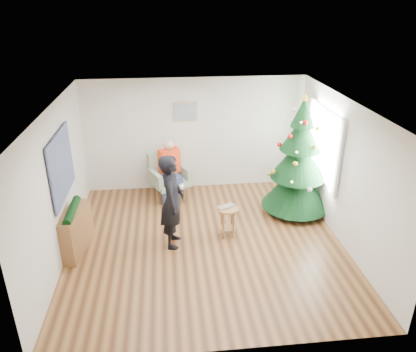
{
  "coord_description": "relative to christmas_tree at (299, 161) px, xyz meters",
  "views": [
    {
      "loc": [
        -0.65,
        -6.33,
        4.23
      ],
      "look_at": [
        0.1,
        0.6,
        1.1
      ],
      "focal_mm": 35.0,
      "sensor_mm": 36.0,
      "label": 1
    }
  ],
  "objects": [
    {
      "name": "wall_right",
      "position": [
        0.49,
        -1.05,
        0.16
      ],
      "size": [
        0.0,
        5.0,
        5.0
      ],
      "primitive_type": "plane",
      "rotation": [
        1.57,
        0.0,
        -1.57
      ],
      "color": "silver",
      "rests_on": "floor"
    },
    {
      "name": "wall_back",
      "position": [
        -2.01,
        1.45,
        0.16
      ],
      "size": [
        5.0,
        0.0,
        5.0
      ],
      "primitive_type": "plane",
      "rotation": [
        1.57,
        0.0,
        0.0
      ],
      "color": "silver",
      "rests_on": "floor"
    },
    {
      "name": "garland",
      "position": [
        -4.34,
        -1.03,
        -0.32
      ],
      "size": [
        0.14,
        0.9,
        0.14
      ],
      "primitive_type": "cylinder",
      "rotation": [
        1.57,
        0.0,
        0.0
      ],
      "color": "black",
      "rests_on": "console"
    },
    {
      "name": "framed_picture",
      "position": [
        -2.21,
        1.41,
        0.71
      ],
      "size": [
        0.52,
        0.05,
        0.42
      ],
      "color": "tan",
      "rests_on": "wall_back"
    },
    {
      "name": "window_panel",
      "position": [
        0.46,
        -0.05,
        0.36
      ],
      "size": [
        0.04,
        1.3,
        1.4
      ],
      "primitive_type": "cube",
      "color": "white",
      "rests_on": "wall_right"
    },
    {
      "name": "armchair",
      "position": [
        -2.64,
        0.94,
        -0.76
      ],
      "size": [
        0.99,
        0.97,
        1.03
      ],
      "rotation": [
        0.0,
        0.0,
        0.44
      ],
      "color": "gray",
      "rests_on": "floor"
    },
    {
      "name": "stool",
      "position": [
        -1.57,
        -0.83,
        -0.84
      ],
      "size": [
        0.4,
        0.4,
        0.6
      ],
      "rotation": [
        0.0,
        0.0,
        0.14
      ],
      "color": "brown",
      "rests_on": "floor"
    },
    {
      "name": "seated_person",
      "position": [
        -2.61,
        0.89,
        -0.45
      ],
      "size": [
        0.57,
        0.73,
        1.34
      ],
      "rotation": [
        0.0,
        0.0,
        0.44
      ],
      "color": "navy",
      "rests_on": "armchair"
    },
    {
      "name": "ceiling",
      "position": [
        -2.01,
        -1.05,
        1.46
      ],
      "size": [
        5.0,
        5.0,
        0.0
      ],
      "primitive_type": "plane",
      "rotation": [
        3.14,
        0.0,
        0.0
      ],
      "color": "white",
      "rests_on": "wall_back"
    },
    {
      "name": "laptop",
      "position": [
        -1.57,
        -0.83,
        -0.53
      ],
      "size": [
        0.39,
        0.34,
        0.03
      ],
      "primitive_type": "imported",
      "rotation": [
        0.0,
        0.0,
        0.49
      ],
      "color": "silver",
      "rests_on": "stool"
    },
    {
      "name": "christmas_tree",
      "position": [
        0.0,
        0.0,
        0.0
      ],
      "size": [
        1.41,
        1.41,
        2.54
      ],
      "rotation": [
        0.0,
        0.0,
        0.33
      ],
      "color": "#3F2816",
      "rests_on": "floor"
    },
    {
      "name": "wall_left",
      "position": [
        -4.51,
        -1.05,
        0.16
      ],
      "size": [
        0.0,
        5.0,
        5.0
      ],
      "primitive_type": "plane",
      "rotation": [
        1.57,
        0.0,
        1.57
      ],
      "color": "silver",
      "rests_on": "floor"
    },
    {
      "name": "console",
      "position": [
        -4.34,
        -1.03,
        -0.74
      ],
      "size": [
        0.47,
        1.04,
        0.8
      ],
      "primitive_type": "cube",
      "rotation": [
        0.0,
        0.0,
        -0.18
      ],
      "color": "brown",
      "rests_on": "floor"
    },
    {
      "name": "wall_front",
      "position": [
        -2.01,
        -3.55,
        0.16
      ],
      "size": [
        5.0,
        0.0,
        5.0
      ],
      "primitive_type": "plane",
      "rotation": [
        -1.57,
        0.0,
        0.0
      ],
      "color": "silver",
      "rests_on": "floor"
    },
    {
      "name": "floor",
      "position": [
        -2.01,
        -1.05,
        -1.14
      ],
      "size": [
        5.0,
        5.0,
        0.0
      ],
      "primitive_type": "plane",
      "color": "brown",
      "rests_on": "ground"
    },
    {
      "name": "curtains",
      "position": [
        0.43,
        -0.05,
        0.36
      ],
      "size": [
        0.05,
        1.75,
        1.5
      ],
      "color": "white",
      "rests_on": "wall_right"
    },
    {
      "name": "game_controller",
      "position": [
        -2.42,
        -1.02,
        0.03
      ],
      "size": [
        0.05,
        0.13,
        0.04
      ],
      "primitive_type": "cube",
      "rotation": [
        0.0,
        0.0,
        -0.1
      ],
      "color": "white",
      "rests_on": "standing_man"
    },
    {
      "name": "standing_man",
      "position": [
        -2.61,
        -0.99,
        -0.27
      ],
      "size": [
        0.48,
        0.68,
        1.76
      ],
      "primitive_type": "imported",
      "rotation": [
        0.0,
        0.0,
        1.47
      ],
      "color": "black",
      "rests_on": "floor"
    },
    {
      "name": "tapestry",
      "position": [
        -4.47,
        -0.75,
        0.41
      ],
      "size": [
        0.03,
        1.5,
        1.15
      ],
      "primitive_type": "cube",
      "color": "black",
      "rests_on": "wall_left"
    }
  ]
}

